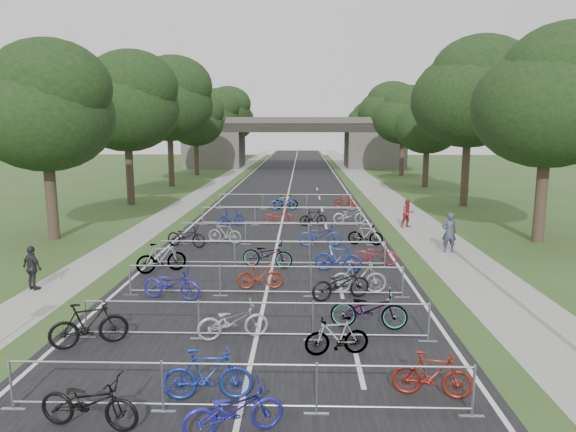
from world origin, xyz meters
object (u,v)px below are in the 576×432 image
Objects in this scene: bike_0 at (89,403)px; pedestrian_a at (449,233)px; pedestrian_c at (32,268)px; pedestrian_b at (408,214)px; bike_2 at (233,410)px; bike_1 at (208,375)px; overpass_bridge at (294,142)px.

pedestrian_a is (10.69, 14.25, 0.40)m from bike_0.
bike_0 is 9.89m from pedestrian_c.
pedestrian_b is at bearing -114.13° from pedestrian_c.
pedestrian_b is (10.03, 20.20, 0.27)m from bike_0.
bike_2 is at bearing 162.43° from pedestrian_c.
bike_1 reaches higher than bike_2.
pedestrian_c is at bearing 41.87° from bike_0.
pedestrian_a is (7.92, -51.33, -2.61)m from overpass_bridge.
pedestrian_a is (8.64, 13.18, 0.35)m from bike_1.
bike_1 reaches higher than bike_0.
pedestrian_c is (-7.48, 7.20, 0.22)m from bike_1.
bike_0 is 1.08× the size of pedestrian_a.
bike_1 is 15.76m from pedestrian_a.
bike_0 is 1.05× the size of bike_2.
pedestrian_c is at bearing 41.81° from bike_1.
pedestrian_c is at bearing -160.88° from pedestrian_b.
overpass_bridge is at bearing -69.94° from pedestrian_c.
pedestrian_c is at bearing -98.14° from overpass_bridge.
bike_0 is 17.82m from pedestrian_a.
overpass_bridge is at bearing 6.16° from bike_0.
bike_1 is (-0.72, -64.52, -2.96)m from overpass_bridge.
overpass_bridge reaches higher than pedestrian_b.
overpass_bridge is at bearing -19.24° from bike_2.
bike_0 is at bearing -92.42° from overpass_bridge.
pedestrian_b is (-0.67, 5.94, -0.13)m from pedestrian_a.
bike_0 is at bearing 113.21° from bike_1.
pedestrian_b is at bearing -83.57° from pedestrian_a.
bike_2 is at bearing -128.23° from pedestrian_b.
overpass_bridge is 65.71m from bike_0.
pedestrian_a is at bearing -81.23° from overpass_bridge.
pedestrian_c is at bearing 20.42° from pedestrian_a.
overpass_bridge is 16.35× the size of bike_2.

